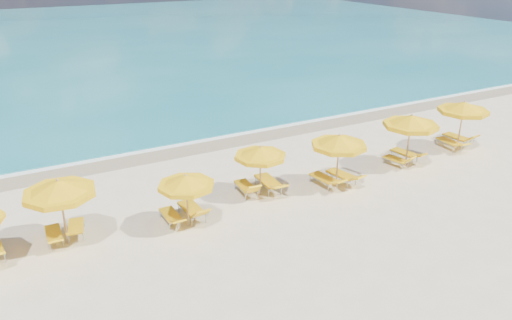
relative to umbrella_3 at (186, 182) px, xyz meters
name	(u,v)px	position (x,y,z in m)	size (l,w,h in m)	color
ground_plane	(273,198)	(3.97, 0.46, -1.83)	(120.00, 120.00, 0.00)	beige
ocean	(71,39)	(3.97, 48.46, -1.83)	(120.00, 80.00, 0.30)	#15707A
wet_sand_band	(204,144)	(3.97, 7.86, -1.83)	(120.00, 2.60, 0.01)	tan
foam_line	(198,139)	(3.97, 8.66, -1.83)	(120.00, 1.20, 0.03)	white
whitecap_near	(60,113)	(-2.03, 17.46, -1.83)	(14.00, 0.36, 0.05)	white
whitecap_far	(214,70)	(11.97, 24.46, -1.83)	(18.00, 0.30, 0.05)	white
umbrella_2	(59,189)	(-4.22, 0.91, 0.32)	(3.02, 3.02, 2.53)	tan
umbrella_3	(186,182)	(0.00, 0.00, 0.00)	(2.37, 2.37, 2.15)	tan
umbrella_4	(260,153)	(3.68, 1.05, 0.06)	(2.68, 2.68, 2.23)	tan
umbrella_5	(339,142)	(7.02, 0.14, 0.26)	(2.70, 2.70, 2.46)	tan
umbrella_6	(411,122)	(11.38, 0.38, 0.41)	(2.84, 2.84, 2.63)	tan
umbrella_7	(464,108)	(15.48, 0.84, 0.38)	(2.86, 2.86, 2.60)	tan
lounger_2_left	(54,237)	(-4.62, 1.25, -1.64)	(0.60, 1.69, 0.60)	#A5A8AD
lounger_2_right	(76,231)	(-3.84, 1.32, -1.63)	(0.86, 1.73, 0.71)	#A5A8AD
lounger_3_left	(171,218)	(-0.49, 0.54, -1.64)	(0.57, 1.70, 0.61)	#A5A8AD
lounger_3_right	(192,213)	(0.36, 0.50, -1.60)	(0.72, 1.93, 0.87)	#A5A8AD
lounger_4_left	(246,190)	(3.15, 1.32, -1.61)	(0.72, 1.77, 0.85)	#A5A8AD
lounger_4_right	(269,185)	(4.20, 1.23, -1.59)	(0.80, 2.13, 0.76)	#A5A8AD
lounger_5_left	(324,181)	(6.57, 0.41, -1.62)	(0.81, 1.92, 0.68)	#A5A8AD
lounger_5_right	(342,178)	(7.48, 0.33, -1.61)	(0.94, 1.97, 0.72)	#A5A8AD
lounger_6_left	(397,162)	(10.97, 0.57, -1.64)	(0.83, 1.62, 0.75)	#A5A8AD
lounger_6_right	(405,156)	(11.88, 0.97, -1.62)	(0.84, 1.91, 0.66)	#A5A8AD
lounger_7_left	(450,145)	(15.06, 0.99, -1.61)	(0.78, 1.95, 0.68)	#A5A8AD
lounger_7_right	(457,140)	(15.95, 1.26, -1.60)	(0.75, 1.93, 0.85)	#A5A8AD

